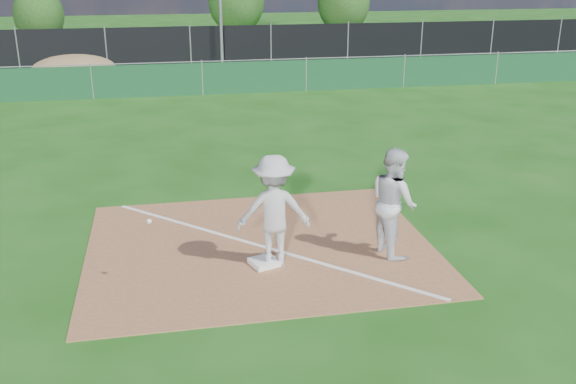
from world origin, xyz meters
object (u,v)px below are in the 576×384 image
(tree_right, at_px, (344,3))
(play_at_first, at_px, (274,211))
(car_left, at_px, (47,43))
(tree_mid, at_px, (236,1))
(car_right, at_px, (301,37))
(tree_left, at_px, (39,15))
(first_base, at_px, (264,262))
(car_mid, at_px, (187,39))
(runner, at_px, (394,202))

(tree_right, bearing_deg, play_at_first, -107.68)
(car_left, relative_size, tree_mid, 0.89)
(play_at_first, xyz_separation_m, car_right, (6.45, 27.39, -0.31))
(tree_left, bearing_deg, tree_right, 5.44)
(first_base, xyz_separation_m, tree_mid, (3.79, 34.74, 2.21))
(car_right, height_order, tree_left, tree_left)
(tree_mid, bearing_deg, car_mid, -116.27)
(car_mid, relative_size, tree_left, 1.18)
(first_base, bearing_deg, runner, 2.22)
(car_left, height_order, tree_mid, tree_mid)
(runner, height_order, tree_left, tree_left)
(tree_right, bearing_deg, car_right, -124.05)
(car_left, distance_m, car_right, 13.93)
(car_mid, xyz_separation_m, tree_right, (10.85, 6.56, 1.46))
(first_base, relative_size, car_right, 0.10)
(car_right, bearing_deg, car_mid, 68.48)
(play_at_first, bearing_deg, first_base, -167.34)
(runner, xyz_separation_m, tree_mid, (1.55, 34.66, 1.34))
(car_mid, bearing_deg, tree_left, 64.64)
(car_mid, bearing_deg, play_at_first, -175.94)
(car_mid, relative_size, tree_mid, 0.92)
(car_right, bearing_deg, play_at_first, 143.70)
(runner, relative_size, tree_right, 0.45)
(runner, relative_size, tree_mid, 0.42)
(runner, xyz_separation_m, car_right, (4.39, 27.34, -0.30))
(first_base, relative_size, car_left, 0.11)
(tree_mid, xyz_separation_m, tree_right, (7.16, -0.92, -0.14))
(car_left, bearing_deg, tree_mid, -56.19)
(tree_right, bearing_deg, car_mid, -148.84)
(car_mid, distance_m, tree_left, 9.73)
(first_base, distance_m, play_at_first, 0.91)
(tree_left, xyz_separation_m, tree_mid, (12.13, 2.76, 0.51))
(runner, distance_m, tree_right, 34.86)
(tree_mid, height_order, tree_right, tree_mid)
(car_left, relative_size, car_right, 0.90)
(tree_left, bearing_deg, play_at_first, -75.06)
(first_base, xyz_separation_m, car_right, (6.63, 27.43, 0.58))
(first_base, distance_m, car_left, 27.86)
(car_left, bearing_deg, tree_right, -70.72)
(runner, distance_m, car_mid, 27.26)
(car_mid, distance_m, tree_mid, 8.50)
(car_mid, xyz_separation_m, tree_left, (-8.44, 4.72, 1.09))
(first_base, xyz_separation_m, runner, (2.24, 0.09, 0.87))
(car_left, xyz_separation_m, car_mid, (7.38, 0.38, -0.00))
(first_base, xyz_separation_m, car_mid, (0.09, 27.26, 0.62))
(car_left, height_order, car_mid, car_left)
(play_at_first, relative_size, car_mid, 0.65)
(play_at_first, relative_size, car_left, 0.67)
(car_right, relative_size, tree_mid, 0.99)
(play_at_first, xyz_separation_m, tree_left, (-8.52, 31.94, 0.81))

